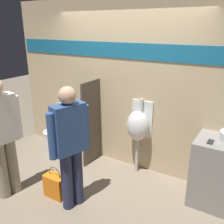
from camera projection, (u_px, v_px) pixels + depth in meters
ground_plane at (106, 177)px, 3.95m from camera, size 16.00×16.00×0.00m
display_wall at (126, 86)px, 3.99m from camera, size 4.47×0.07×2.70m
cell_phone at (211, 142)px, 3.08m from camera, size 0.07×0.14×0.01m
divider_near_counter at (92, 123)px, 4.22m from camera, size 0.03×0.50×1.44m
urinal_near_counter at (138, 126)px, 3.87m from camera, size 0.37×0.31×1.22m
toilet at (56, 134)px, 4.73m from camera, size 0.38×0.53×0.91m
person_in_vest at (2, 134)px, 3.28m from camera, size 0.25×0.58×1.67m
person_with_lanyard at (70, 144)px, 3.07m from camera, size 0.30×0.54×1.62m
shopping_bag at (55, 186)px, 3.47m from camera, size 0.31×0.17×0.47m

